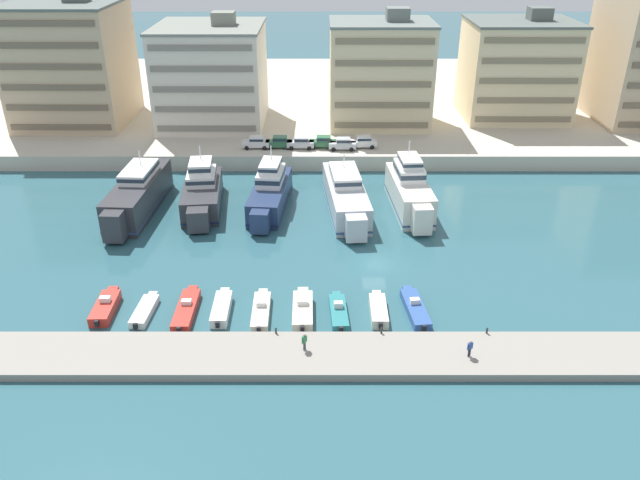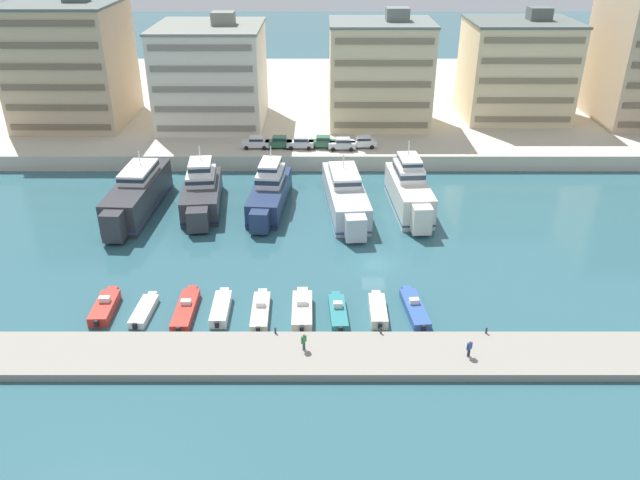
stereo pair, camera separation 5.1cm
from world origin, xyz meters
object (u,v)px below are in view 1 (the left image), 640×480
(yacht_silver_center_left, at_px, (345,195))
(car_green_center_left, at_px, (322,141))
(motorboat_red_mid_left, at_px, (186,309))
(motorboat_cream_center_right, at_px, (302,310))
(motorboat_teal_mid_right, at_px, (338,312))
(motorboat_cream_center, at_px, (260,311))
(yacht_charcoal_left, at_px, (201,192))
(yacht_ivory_center, at_px, (409,191))
(motorboat_cream_right, at_px, (378,310))
(car_silver_mid_left, at_px, (300,142))
(car_green_left, at_px, (278,142))
(car_white_far_left, at_px, (255,142))
(motorboat_blue_far_right, at_px, (414,308))
(motorboat_white_left, at_px, (144,311))
(pedestrian_mid_deck, at_px, (304,340))
(car_silver_center, at_px, (342,143))
(yacht_charcoal_far_left, at_px, (137,194))
(yacht_navy_mid_left, at_px, (269,192))
(motorboat_white_center_left, at_px, (221,308))
(pedestrian_near_edge, at_px, (469,347))
(motorboat_red_far_left, at_px, (105,307))
(car_white_center_right, at_px, (362,141))

(yacht_silver_center_left, bearing_deg, car_green_center_left, 99.36)
(motorboat_red_mid_left, height_order, motorboat_cream_center_right, motorboat_cream_center_right)
(motorboat_red_mid_left, height_order, motorboat_teal_mid_right, motorboat_teal_mid_right)
(motorboat_cream_center, bearing_deg, car_green_center_left, 81.64)
(yacht_charcoal_left, distance_m, yacht_ivory_center, 26.76)
(motorboat_cream_right, bearing_deg, motorboat_cream_center_right, -179.17)
(car_silver_mid_left, bearing_deg, car_green_left, 175.37)
(motorboat_cream_center, xyz_separation_m, car_white_far_left, (-4.04, 41.07, 2.89))
(motorboat_blue_far_right, bearing_deg, motorboat_white_left, -179.39)
(motorboat_cream_center, bearing_deg, pedestrian_mid_deck, -56.09)
(yacht_silver_center_left, bearing_deg, car_silver_center, 89.65)
(motorboat_cream_right, xyz_separation_m, pedestrian_mid_deck, (-6.90, -6.39, 1.22))
(motorboat_white_left, bearing_deg, yacht_charcoal_far_left, 105.50)
(motorboat_teal_mid_right, bearing_deg, pedestrian_mid_deck, -116.71)
(car_green_left, distance_m, car_green_center_left, 6.63)
(motorboat_red_mid_left, bearing_deg, yacht_navy_mid_left, 75.47)
(motorboat_blue_far_right, bearing_deg, motorboat_cream_right, -173.49)
(motorboat_cream_center_right, relative_size, motorboat_teal_mid_right, 1.08)
(motorboat_cream_center_right, bearing_deg, motorboat_white_center_left, 177.03)
(motorboat_cream_right, bearing_deg, pedestrian_near_edge, -45.98)
(motorboat_white_center_left, relative_size, car_silver_mid_left, 1.49)
(yacht_charcoal_far_left, height_order, pedestrian_mid_deck, yacht_charcoal_far_left)
(motorboat_red_far_left, relative_size, motorboat_cream_right, 1.07)
(yacht_silver_center_left, bearing_deg, motorboat_teal_mid_right, -93.72)
(car_green_left, bearing_deg, car_silver_center, -4.75)
(yacht_silver_center_left, height_order, car_white_center_right, yacht_silver_center_left)
(car_white_far_left, height_order, car_green_left, same)
(yacht_navy_mid_left, bearing_deg, motorboat_blue_far_right, -57.26)
(yacht_navy_mid_left, xyz_separation_m, car_silver_mid_left, (3.57, 16.30, 1.18))
(motorboat_cream_right, height_order, car_green_left, car_green_left)
(motorboat_teal_mid_right, height_order, motorboat_cream_right, motorboat_teal_mid_right)
(pedestrian_near_edge, bearing_deg, motorboat_white_left, 165.82)
(yacht_ivory_center, xyz_separation_m, pedestrian_near_edge, (1.12, -31.39, -0.84))
(motorboat_white_left, bearing_deg, motorboat_blue_far_right, 0.61)
(motorboat_red_far_left, distance_m, motorboat_white_left, 3.85)
(yacht_silver_center_left, bearing_deg, motorboat_white_center_left, -118.38)
(motorboat_teal_mid_right, relative_size, car_white_center_right, 1.53)
(car_silver_center, bearing_deg, pedestrian_mid_deck, -95.81)
(car_silver_center, height_order, pedestrian_mid_deck, car_silver_center)
(car_white_center_right, bearing_deg, motorboat_cream_right, -91.39)
(car_green_center_left, bearing_deg, car_silver_center, -17.25)
(yacht_ivory_center, xyz_separation_m, motorboat_cream_right, (-5.93, -24.09, -2.05))
(yacht_charcoal_far_left, height_order, motorboat_teal_mid_right, yacht_charcoal_far_left)
(yacht_navy_mid_left, distance_m, yacht_silver_center_left, 9.82)
(motorboat_red_far_left, bearing_deg, motorboat_red_mid_left, -2.02)
(yacht_ivory_center, relative_size, car_silver_center, 3.99)
(car_white_center_right, bearing_deg, motorboat_blue_far_right, -86.45)
(motorboat_cream_center_right, distance_m, car_white_center_right, 42.35)
(motorboat_cream_center, relative_size, motorboat_blue_far_right, 0.95)
(motorboat_cream_right, distance_m, motorboat_blue_far_right, 3.57)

